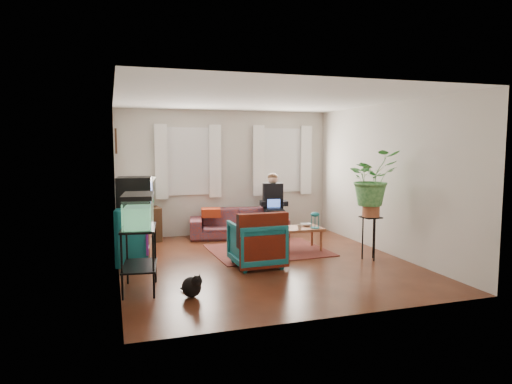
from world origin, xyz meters
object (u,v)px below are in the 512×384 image
object	(u,v)px
coffee_table	(294,239)
sofa	(239,218)
side_table	(148,224)
dresser	(134,234)
aquarium_stand	(140,259)
armchair	(257,241)
plant_stand	(370,238)

from	to	relation	value
coffee_table	sofa	bearing A→B (deg)	114.94
sofa	side_table	bearing A→B (deg)	-174.90
dresser	aquarium_stand	size ratio (longest dim) A/B	1.18
aquarium_stand	coffee_table	bearing A→B (deg)	35.56
dresser	armchair	world-z (taller)	dresser
side_table	dresser	world-z (taller)	dresser
coffee_table	plant_stand	distance (m)	1.38
sofa	aquarium_stand	size ratio (longest dim) A/B	2.37
aquarium_stand	sofa	bearing A→B (deg)	61.06
coffee_table	side_table	bearing A→B (deg)	148.25
plant_stand	aquarium_stand	bearing A→B (deg)	-172.21
side_table	sofa	bearing A→B (deg)	-5.33
sofa	coffee_table	distance (m)	1.59
dresser	plant_stand	world-z (taller)	dresser
dresser	plant_stand	distance (m)	3.88
sofa	side_table	xyz separation A→B (m)	(-1.81, 0.17, -0.06)
side_table	armchair	distance (m)	2.83
dresser	aquarium_stand	world-z (taller)	dresser
sofa	dresser	bearing A→B (deg)	-138.04
aquarium_stand	coffee_table	xyz separation A→B (m)	(2.77, 1.49, -0.21)
side_table	dresser	bearing A→B (deg)	-102.87
coffee_table	aquarium_stand	bearing A→B (deg)	-149.56
armchair	plant_stand	distance (m)	1.92
side_table	aquarium_stand	distance (m)	3.14
side_table	plant_stand	distance (m)	4.27
armchair	plant_stand	size ratio (longest dim) A/B	1.09
side_table	aquarium_stand	size ratio (longest dim) A/B	0.79
sofa	plant_stand	world-z (taller)	sofa
sofa	coffee_table	size ratio (longest dim) A/B	1.99
side_table	coffee_table	bearing A→B (deg)	-33.89
sofa	aquarium_stand	xyz separation A→B (m)	(-2.16, -2.95, 0.03)
aquarium_stand	armchair	distance (m)	1.95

